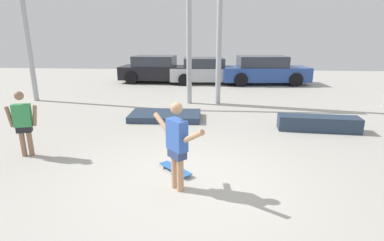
{
  "coord_description": "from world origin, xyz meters",
  "views": [
    {
      "loc": [
        0.44,
        -4.95,
        2.63
      ],
      "look_at": [
        -0.07,
        1.66,
        0.71
      ],
      "focal_mm": 28.0,
      "sensor_mm": 36.0,
      "label": 1
    }
  ],
  "objects_px": {
    "skateboarder": "(177,142)",
    "manual_pad": "(165,116)",
    "parked_car_silver": "(206,71)",
    "bystander": "(23,121)",
    "skateboard": "(175,169)",
    "grind_box": "(318,123)",
    "parked_car_blue": "(264,71)",
    "parked_car_black": "(157,70)"
  },
  "relations": [
    {
      "from": "parked_car_black",
      "to": "bystander",
      "type": "distance_m",
      "value": 10.76
    },
    {
      "from": "manual_pad",
      "to": "parked_car_silver",
      "type": "relative_size",
      "value": 0.55
    },
    {
      "from": "grind_box",
      "to": "parked_car_black",
      "type": "relative_size",
      "value": 0.53
    },
    {
      "from": "skateboarder",
      "to": "manual_pad",
      "type": "xyz_separation_m",
      "value": [
        -0.95,
        4.47,
        -0.77
      ]
    },
    {
      "from": "grind_box",
      "to": "parked_car_blue",
      "type": "height_order",
      "value": "parked_car_blue"
    },
    {
      "from": "parked_car_black",
      "to": "parked_car_silver",
      "type": "relative_size",
      "value": 1.01
    },
    {
      "from": "skateboard",
      "to": "parked_car_blue",
      "type": "height_order",
      "value": "parked_car_blue"
    },
    {
      "from": "parked_car_silver",
      "to": "parked_car_blue",
      "type": "distance_m",
      "value": 3.14
    },
    {
      "from": "parked_car_silver",
      "to": "bystander",
      "type": "bearing_deg",
      "value": -113.8
    },
    {
      "from": "skateboard",
      "to": "parked_car_black",
      "type": "bearing_deg",
      "value": 147.6
    },
    {
      "from": "skateboard",
      "to": "grind_box",
      "type": "xyz_separation_m",
      "value": [
        3.68,
        2.93,
        0.14
      ]
    },
    {
      "from": "parked_car_silver",
      "to": "bystander",
      "type": "height_order",
      "value": "bystander"
    },
    {
      "from": "skateboard",
      "to": "manual_pad",
      "type": "relative_size",
      "value": 0.32
    },
    {
      "from": "parked_car_blue",
      "to": "bystander",
      "type": "bearing_deg",
      "value": -127.82
    },
    {
      "from": "grind_box",
      "to": "parked_car_blue",
      "type": "relative_size",
      "value": 0.47
    },
    {
      "from": "skateboard",
      "to": "grind_box",
      "type": "distance_m",
      "value": 4.7
    },
    {
      "from": "manual_pad",
      "to": "bystander",
      "type": "distance_m",
      "value": 4.2
    },
    {
      "from": "skateboard",
      "to": "parked_car_blue",
      "type": "distance_m",
      "value": 11.62
    },
    {
      "from": "skateboard",
      "to": "parked_car_black",
      "type": "height_order",
      "value": "parked_car_black"
    },
    {
      "from": "skateboard",
      "to": "parked_car_black",
      "type": "distance_m",
      "value": 11.58
    },
    {
      "from": "skateboard",
      "to": "parked_car_blue",
      "type": "xyz_separation_m",
      "value": [
        3.37,
        11.1,
        0.66
      ]
    },
    {
      "from": "parked_car_black",
      "to": "parked_car_blue",
      "type": "relative_size",
      "value": 0.88
    },
    {
      "from": "grind_box",
      "to": "skateboard",
      "type": "bearing_deg",
      "value": -141.45
    },
    {
      "from": "skateboarder",
      "to": "manual_pad",
      "type": "height_order",
      "value": "skateboarder"
    },
    {
      "from": "skateboard",
      "to": "grind_box",
      "type": "relative_size",
      "value": 0.33
    },
    {
      "from": "parked_car_silver",
      "to": "grind_box",
      "type": "bearing_deg",
      "value": -72.22
    },
    {
      "from": "parked_car_blue",
      "to": "skateboard",
      "type": "bearing_deg",
      "value": -111.99
    },
    {
      "from": "bystander",
      "to": "manual_pad",
      "type": "bearing_deg",
      "value": -145.19
    },
    {
      "from": "bystander",
      "to": "parked_car_black",
      "type": "bearing_deg",
      "value": -111.39
    },
    {
      "from": "skateboarder",
      "to": "manual_pad",
      "type": "distance_m",
      "value": 4.63
    },
    {
      "from": "parked_car_black",
      "to": "bystander",
      "type": "xyz_separation_m",
      "value": [
        -0.89,
        -10.72,
        0.1
      ]
    },
    {
      "from": "grind_box",
      "to": "parked_car_blue",
      "type": "distance_m",
      "value": 8.19
    },
    {
      "from": "skateboarder",
      "to": "parked_car_silver",
      "type": "height_order",
      "value": "skateboarder"
    },
    {
      "from": "skateboarder",
      "to": "grind_box",
      "type": "distance_m",
      "value": 5.09
    },
    {
      "from": "grind_box",
      "to": "manual_pad",
      "type": "height_order",
      "value": "grind_box"
    },
    {
      "from": "skateboard",
      "to": "bystander",
      "type": "bearing_deg",
      "value": -144.38
    },
    {
      "from": "skateboarder",
      "to": "bystander",
      "type": "xyz_separation_m",
      "value": [
        -3.53,
        1.23,
        -0.07
      ]
    },
    {
      "from": "skateboarder",
      "to": "bystander",
      "type": "relative_size",
      "value": 1.07
    },
    {
      "from": "parked_car_silver",
      "to": "parked_car_blue",
      "type": "bearing_deg",
      "value": -6.14
    },
    {
      "from": "skateboarder",
      "to": "grind_box",
      "type": "xyz_separation_m",
      "value": [
        3.55,
        3.6,
        -0.66
      ]
    },
    {
      "from": "skateboard",
      "to": "grind_box",
      "type": "bearing_deg",
      "value": 83.63
    },
    {
      "from": "manual_pad",
      "to": "parked_car_black",
      "type": "bearing_deg",
      "value": 102.71
    }
  ]
}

